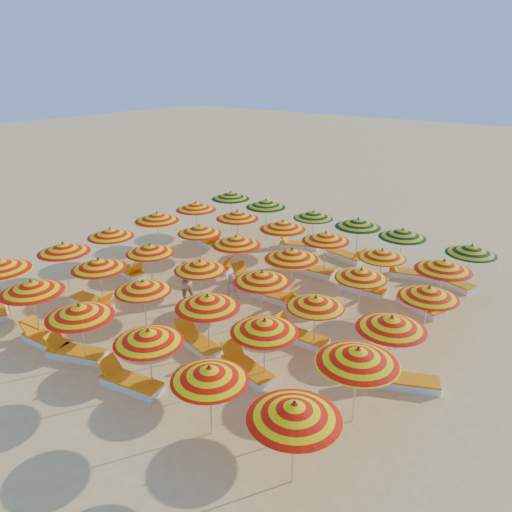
# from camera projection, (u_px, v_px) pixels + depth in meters

# --- Properties ---
(ground) EXTENTS (120.00, 120.00, 0.00)m
(ground) POSITION_uv_depth(u_px,v_px,m) (247.00, 302.00, 17.62)
(ground) COLOR #F0C96B
(ground) RESTS_ON ground
(umbrella_0) EXTENTS (2.50, 2.50, 2.08)m
(umbrella_0) POSITION_uv_depth(u_px,v_px,m) (0.00, 265.00, 16.04)
(umbrella_0) COLOR silver
(umbrella_0) RESTS_ON ground
(umbrella_1) EXTENTS (2.31, 2.31, 1.97)m
(umbrella_1) POSITION_uv_depth(u_px,v_px,m) (31.00, 287.00, 14.73)
(umbrella_1) COLOR silver
(umbrella_1) RESTS_ON ground
(umbrella_2) EXTENTS (2.25, 2.25, 1.94)m
(umbrella_2) POSITION_uv_depth(u_px,v_px,m) (79.00, 311.00, 13.36)
(umbrella_2) COLOR silver
(umbrella_2) RESTS_ON ground
(umbrella_3) EXTENTS (2.21, 2.21, 1.86)m
(umbrella_3) POSITION_uv_depth(u_px,v_px,m) (148.00, 336.00, 12.27)
(umbrella_3) COLOR silver
(umbrella_3) RESTS_ON ground
(umbrella_4) EXTENTS (2.02, 2.02, 1.84)m
(umbrella_4) POSITION_uv_depth(u_px,v_px,m) (209.00, 374.00, 10.82)
(umbrella_4) COLOR silver
(umbrella_4) RESTS_ON ground
(umbrella_5) EXTENTS (2.37, 2.37, 1.99)m
(umbrella_5) POSITION_uv_depth(u_px,v_px,m) (294.00, 411.00, 9.47)
(umbrella_5) COLOR silver
(umbrella_5) RESTS_ON ground
(umbrella_6) EXTENTS (2.00, 2.00, 1.96)m
(umbrella_6) POSITION_uv_depth(u_px,v_px,m) (63.00, 248.00, 17.81)
(umbrella_6) COLOR silver
(umbrella_6) RESTS_ON ground
(umbrella_7) EXTENTS (2.09, 2.09, 1.92)m
(umbrella_7) POSITION_uv_depth(u_px,v_px,m) (98.00, 264.00, 16.50)
(umbrella_7) COLOR silver
(umbrella_7) RESTS_ON ground
(umbrella_8) EXTENTS (2.30, 2.30, 1.83)m
(umbrella_8) POSITION_uv_depth(u_px,v_px,m) (143.00, 286.00, 15.06)
(umbrella_8) COLOR silver
(umbrella_8) RESTS_ON ground
(umbrella_9) EXTENTS (2.32, 2.32, 1.95)m
(umbrella_9) POSITION_uv_depth(u_px,v_px,m) (207.00, 301.00, 13.86)
(umbrella_9) COLOR silver
(umbrella_9) RESTS_ON ground
(umbrella_10) EXTENTS (2.36, 2.36, 1.89)m
(umbrella_10) POSITION_uv_depth(u_px,v_px,m) (265.00, 326.00, 12.70)
(umbrella_10) COLOR silver
(umbrella_10) RESTS_ON ground
(umbrella_11) EXTENTS (2.44, 2.44, 2.05)m
(umbrella_11) POSITION_uv_depth(u_px,v_px,m) (358.00, 356.00, 11.15)
(umbrella_11) COLOR silver
(umbrella_11) RESTS_ON ground
(umbrella_12) EXTENTS (2.00, 2.00, 1.91)m
(umbrella_12) POSITION_uv_depth(u_px,v_px,m) (110.00, 233.00, 19.51)
(umbrella_12) COLOR silver
(umbrella_12) RESTS_ON ground
(umbrella_13) EXTENTS (1.99, 1.99, 1.86)m
(umbrella_13) POSITION_uv_depth(u_px,v_px,m) (150.00, 249.00, 17.97)
(umbrella_13) COLOR silver
(umbrella_13) RESTS_ON ground
(umbrella_14) EXTENTS (2.10, 2.10, 1.85)m
(umbrella_14) POSITION_uv_depth(u_px,v_px,m) (200.00, 265.00, 16.53)
(umbrella_14) COLOR silver
(umbrella_14) RESTS_ON ground
(umbrella_15) EXTENTS (1.99, 1.99, 1.91)m
(umbrella_15) POSITION_uv_depth(u_px,v_px,m) (262.00, 277.00, 15.54)
(umbrella_15) COLOR silver
(umbrella_15) RESTS_ON ground
(umbrella_16) EXTENTS (1.76, 1.76, 1.78)m
(umbrella_16) POSITION_uv_depth(u_px,v_px,m) (316.00, 302.00, 14.17)
(umbrella_16) COLOR silver
(umbrella_16) RESTS_ON ground
(umbrella_17) EXTENTS (2.25, 2.25, 1.93)m
(umbrella_17) POSITION_uv_depth(u_px,v_px,m) (392.00, 323.00, 12.76)
(umbrella_17) COLOR silver
(umbrella_17) RESTS_ON ground
(umbrella_18) EXTENTS (2.00, 2.00, 2.07)m
(umbrella_18) POSITION_uv_depth(u_px,v_px,m) (157.00, 217.00, 21.02)
(umbrella_18) COLOR silver
(umbrella_18) RESTS_ON ground
(umbrella_19) EXTENTS (2.03, 2.03, 1.88)m
(umbrella_19) POSITION_uv_depth(u_px,v_px,m) (199.00, 229.00, 19.99)
(umbrella_19) COLOR silver
(umbrella_19) RESTS_ON ground
(umbrella_20) EXTENTS (1.92, 1.92, 1.97)m
(umbrella_20) POSITION_uv_depth(u_px,v_px,m) (236.00, 240.00, 18.54)
(umbrella_20) COLOR silver
(umbrella_20) RESTS_ON ground
(umbrella_21) EXTENTS (2.01, 2.01, 2.07)m
(umbrella_21) POSITION_uv_depth(u_px,v_px,m) (292.00, 254.00, 16.96)
(umbrella_21) COLOR silver
(umbrella_21) RESTS_ON ground
(umbrella_22) EXTENTS (1.96, 1.96, 1.80)m
(umbrella_22) POSITION_uv_depth(u_px,v_px,m) (361.00, 274.00, 16.01)
(umbrella_22) COLOR silver
(umbrella_22) RESTS_ON ground
(umbrella_23) EXTENTS (2.22, 2.22, 1.87)m
(umbrella_23) POSITION_uv_depth(u_px,v_px,m) (429.00, 292.00, 14.56)
(umbrella_23) COLOR silver
(umbrella_23) RESTS_ON ground
(umbrella_24) EXTENTS (2.18, 2.18, 1.97)m
(umbrella_24) POSITION_uv_depth(u_px,v_px,m) (196.00, 206.00, 22.90)
(umbrella_24) COLOR silver
(umbrella_24) RESTS_ON ground
(umbrella_25) EXTENTS (2.35, 2.35, 1.98)m
(umbrella_25) POSITION_uv_depth(u_px,v_px,m) (237.00, 215.00, 21.58)
(umbrella_25) COLOR silver
(umbrella_25) RESTS_ON ground
(umbrella_26) EXTENTS (2.02, 2.02, 2.03)m
(umbrella_26) POSITION_uv_depth(u_px,v_px,m) (283.00, 225.00, 20.08)
(umbrella_26) COLOR silver
(umbrella_26) RESTS_ON ground
(umbrella_27) EXTENTS (1.89, 1.89, 1.94)m
(umbrella_27) POSITION_uv_depth(u_px,v_px,m) (326.00, 237.00, 18.99)
(umbrella_27) COLOR silver
(umbrella_27) RESTS_ON ground
(umbrella_28) EXTENTS (1.75, 1.75, 1.80)m
(umbrella_28) POSITION_uv_depth(u_px,v_px,m) (382.00, 254.00, 17.67)
(umbrella_28) COLOR silver
(umbrella_28) RESTS_ON ground
(umbrella_29) EXTENTS (2.32, 2.32, 1.97)m
(umbrella_29) POSITION_uv_depth(u_px,v_px,m) (444.00, 265.00, 16.26)
(umbrella_29) COLOR silver
(umbrella_29) RESTS_ON ground
(umbrella_30) EXTENTS (2.37, 2.37, 2.04)m
(umbrella_30) POSITION_uv_depth(u_px,v_px,m) (231.00, 195.00, 24.50)
(umbrella_30) COLOR silver
(umbrella_30) RESTS_ON ground
(umbrella_31) EXTENTS (2.07, 2.07, 2.02)m
(umbrella_31) POSITION_uv_depth(u_px,v_px,m) (266.00, 203.00, 23.15)
(umbrella_31) COLOR silver
(umbrella_31) RESTS_ON ground
(umbrella_32) EXTENTS (2.20, 2.20, 1.86)m
(umbrella_32) POSITION_uv_depth(u_px,v_px,m) (313.00, 215.00, 21.95)
(umbrella_32) COLOR silver
(umbrella_32) RESTS_ON ground
(umbrella_33) EXTENTS (1.93, 1.93, 2.03)m
(umbrella_33) POSITION_uv_depth(u_px,v_px,m) (358.00, 223.00, 20.37)
(umbrella_33) COLOR silver
(umbrella_33) RESTS_ON ground
(umbrella_34) EXTENTS (2.13, 2.13, 1.95)m
(umbrella_34) POSITION_uv_depth(u_px,v_px,m) (403.00, 233.00, 19.37)
(umbrella_34) COLOR silver
(umbrella_34) RESTS_ON ground
(umbrella_35) EXTENTS (1.88, 1.88, 1.89)m
(umbrella_35) POSITION_uv_depth(u_px,v_px,m) (471.00, 250.00, 17.81)
(umbrella_35) COLOR silver
(umbrella_35) RESTS_ON ground
(lounger_1) EXTENTS (1.77, 0.70, 0.69)m
(lounger_1) POSITION_uv_depth(u_px,v_px,m) (46.00, 340.00, 14.95)
(lounger_1) COLOR white
(lounger_1) RESTS_ON ground
(lounger_2) EXTENTS (1.83, 1.16, 0.69)m
(lounger_2) POSITION_uv_depth(u_px,v_px,m) (76.00, 353.00, 14.30)
(lounger_2) COLOR white
(lounger_2) RESTS_ON ground
(lounger_3) EXTENTS (1.81, 0.87, 0.69)m
(lounger_3) POSITION_uv_depth(u_px,v_px,m) (130.00, 382.00, 12.97)
(lounger_3) COLOR white
(lounger_3) RESTS_ON ground
(lounger_4) EXTENTS (1.76, 0.67, 0.69)m
(lounger_4) POSITION_uv_depth(u_px,v_px,m) (93.00, 302.00, 17.28)
(lounger_4) COLOR white
(lounger_4) RESTS_ON ground
(lounger_5) EXTENTS (1.82, 0.97, 0.69)m
(lounger_5) POSITION_uv_depth(u_px,v_px,m) (197.00, 342.00, 14.85)
(lounger_5) COLOR white
(lounger_5) RESTS_ON ground
(lounger_6) EXTENTS (1.82, 0.99, 0.69)m
(lounger_6) POSITION_uv_depth(u_px,v_px,m) (246.00, 368.00, 13.58)
(lounger_6) COLOR white
(lounger_6) RESTS_ON ground
(lounger_7) EXTENTS (1.80, 0.86, 0.69)m
(lounger_7) POSITION_uv_depth(u_px,v_px,m) (128.00, 271.00, 19.87)
(lounger_7) COLOR white
(lounger_7) RESTS_ON ground
(lounger_8) EXTENTS (1.75, 0.64, 0.69)m
(lounger_8) POSITION_uv_depth(u_px,v_px,m) (299.00, 336.00, 15.14)
(lounger_8) COLOR white
(lounger_8) RESTS_ON ground
(lounger_9) EXTENTS (1.82, 1.24, 0.69)m
(lounger_9) POSITION_uv_depth(u_px,v_px,m) (404.00, 381.00, 13.03)
(lounger_9) COLOR white
(lounger_9) RESTS_ON ground
(lounger_10) EXTENTS (1.82, 0.93, 0.69)m
(lounger_10) POSITION_uv_depth(u_px,v_px,m) (212.00, 267.00, 20.24)
(lounger_10) COLOR white
(lounger_10) RESTS_ON ground
(lounger_11) EXTENTS (1.82, 0.98, 0.69)m
(lounger_11) POSITION_uv_depth(u_px,v_px,m) (250.00, 281.00, 18.96)
(lounger_11) COLOR white
(lounger_11) RESTS_ON ground
(lounger_12) EXTENTS (1.75, 0.65, 0.69)m
(lounger_12) POSITION_uv_depth(u_px,v_px,m) (276.00, 296.00, 17.71)
(lounger_12) COLOR white
(lounger_12) RESTS_ON ground
(lounger_13) EXTENTS (1.83, 1.09, 0.69)m
(lounger_13) POSITION_uv_depth(u_px,v_px,m) (207.00, 241.00, 23.16)
(lounger_13) COLOR white
(lounger_13) RESTS_ON ground
(lounger_14) EXTENTS (1.77, 0.71, 0.69)m
(lounger_14) POSITION_uv_depth(u_px,v_px,m) (312.00, 270.00, 19.97)
(lounger_14) COLOR white
(lounger_14) RESTS_ON ground
(lounger_15) EXTENTS (1.76, 0.66, 0.69)m
(lounger_15) POSITION_uv_depth(u_px,v_px,m) (363.00, 289.00, 18.32)
(lounger_15) COLOR white
(lounger_15) RESTS_ON ground
(lounger_16) EXTENTS (1.82, 1.21, 0.69)m
(lounger_16) POSITION_uv_depth(u_px,v_px,m) (421.00, 306.00, 17.01)
(lounger_16) COLOR white
(lounger_16) RESTS_ON ground
(lounger_17) EXTENTS (1.82, 1.22, 0.69)m
(lounger_17) POSITION_uv_depth(u_px,v_px,m) (298.00, 245.00, 22.66)
(lounger_17) COLOR white
(lounger_17) RESTS_ON ground
(lounger_18) EXTENTS (1.81, 0.92, 0.69)m
(lounger_18) POSITION_uv_depth(u_px,v_px,m) (346.00, 256.00, 21.37)
(lounger_18) COLOR white
(lounger_18) RESTS_ON ground
(lounger_19) EXTENTS (1.83, 1.11, 0.69)m
(lounger_19) POSITION_uv_depth(u_px,v_px,m) (410.00, 273.00, 19.62)
(lounger_19) COLOR white
(lounger_19) RESTS_ON ground
(lounger_20) EXTENTS (1.83, 1.08, 0.69)m
(lounger_20) POSITION_uv_depth(u_px,v_px,m) (451.00, 282.00, 18.88)
(lounger_20) COLOR white
(lounger_20) RESTS_ON ground
(beachgoer_a) EXTENTS (0.54, 0.61, 1.40)m
(beachgoer_a) POSITION_uv_depth(u_px,v_px,m) (233.00, 294.00, 16.67)
(beachgoer_a) COLOR tan
(beachgoer_a) RESTS_ON ground
(beachgoer_b) EXTENTS (0.90, 0.93, 1.52)m
(beachgoer_b) POSITION_uv_depth(u_px,v_px,m) (185.00, 281.00, 17.44)
(beachgoer_b) COLOR tan
(beachgoer_b) RESTS_ON ground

